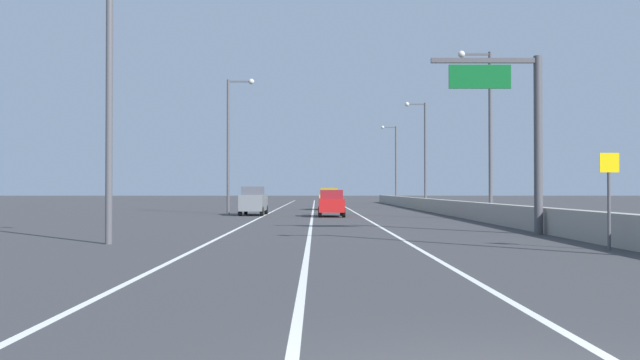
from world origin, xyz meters
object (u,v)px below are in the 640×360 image
object	(u,v)px
lamp_post_right_second	(486,123)
lamp_post_right_fourth	(394,159)
lamp_post_left_near	(117,68)
car_red_1	(331,203)
car_yellow_2	(329,199)
car_gray_0	(253,201)
overhead_sign_gantry	(521,122)
lamp_post_right_third	(423,148)
speed_advisory_sign	(609,193)
lamp_post_left_mid	(231,137)

from	to	relation	value
lamp_post_right_second	lamp_post_right_fourth	distance (m)	51.05
lamp_post_left_near	car_red_1	distance (m)	26.50
lamp_post_right_second	lamp_post_left_near	xyz separation A→B (m)	(-17.53, -19.53, 0.00)
lamp_post_left_near	car_yellow_2	xyz separation A→B (m)	(8.11, 41.77, -5.03)
lamp_post_left_near	car_red_1	xyz separation A→B (m)	(7.94, 24.77, -5.11)
car_red_1	car_gray_0	bearing A→B (deg)	153.82
overhead_sign_gantry	lamp_post_right_fourth	distance (m)	65.42
lamp_post_right_third	car_yellow_2	bearing A→B (deg)	-160.60
speed_advisory_sign	car_yellow_2	xyz separation A→B (m)	(-7.79, 44.33, -0.74)
lamp_post_right_third	lamp_post_right_second	bearing A→B (deg)	-89.83
speed_advisory_sign	lamp_post_left_mid	bearing A→B (deg)	115.24
speed_advisory_sign	lamp_post_left_mid	xyz separation A→B (m)	(-15.65, 33.19, 4.28)
lamp_post_left_near	car_gray_0	world-z (taller)	lamp_post_left_near
lamp_post_right_fourth	car_red_1	xyz separation A→B (m)	(-9.53, -45.82, -5.11)
lamp_post_right_fourth	car_gray_0	distance (m)	45.90
car_gray_0	car_yellow_2	distance (m)	15.37
lamp_post_right_third	car_yellow_2	size ratio (longest dim) A/B	2.35
speed_advisory_sign	lamp_post_right_fourth	size ratio (longest dim) A/B	0.28
speed_advisory_sign	lamp_post_left_near	world-z (taller)	lamp_post_left_near
car_red_1	lamp_post_left_near	bearing A→B (deg)	-107.77
lamp_post_left_near	car_red_1	world-z (taller)	lamp_post_left_near
lamp_post_right_second	car_gray_0	distance (m)	17.97
lamp_post_right_second	lamp_post_left_mid	distance (m)	20.53
overhead_sign_gantry	car_red_1	bearing A→B (deg)	111.03
lamp_post_right_second	overhead_sign_gantry	bearing A→B (deg)	-98.21
speed_advisory_sign	lamp_post_left_near	bearing A→B (deg)	170.86
lamp_post_left_near	car_red_1	bearing A→B (deg)	72.23
lamp_post_left_mid	lamp_post_left_near	bearing A→B (deg)	-90.48
car_gray_0	lamp_post_left_near	bearing A→B (deg)	-94.67
car_red_1	lamp_post_right_third	bearing A→B (deg)	64.88
car_gray_0	car_yellow_2	xyz separation A→B (m)	(5.86, 14.21, -0.03)
lamp_post_left_mid	lamp_post_right_third	bearing A→B (deg)	39.99
car_gray_0	car_red_1	distance (m)	6.33
car_red_1	lamp_post_right_second	bearing A→B (deg)	-28.65
lamp_post_right_third	car_red_1	size ratio (longest dim) A/B	2.53
overhead_sign_gantry	lamp_post_right_second	world-z (taller)	lamp_post_right_second
lamp_post_right_fourth	lamp_post_left_mid	xyz separation A→B (m)	(-17.21, -39.95, 0.00)
lamp_post_right_fourth	car_gray_0	bearing A→B (deg)	-109.47
lamp_post_left_mid	lamp_post_right_second	bearing A→B (deg)	-32.74
lamp_post_right_fourth	car_yellow_2	distance (m)	30.71
lamp_post_right_third	overhead_sign_gantry	bearing A→B (deg)	-92.86
overhead_sign_gantry	lamp_post_right_fourth	size ratio (longest dim) A/B	0.71
lamp_post_right_second	lamp_post_left_near	world-z (taller)	same
overhead_sign_gantry	lamp_post_left_near	world-z (taller)	lamp_post_left_near
car_red_1	speed_advisory_sign	bearing A→B (deg)	-73.75
lamp_post_left_near	car_yellow_2	distance (m)	42.84
lamp_post_right_second	lamp_post_right_fourth	size ratio (longest dim) A/B	1.00
car_gray_0	lamp_post_left_mid	bearing A→B (deg)	123.06
speed_advisory_sign	lamp_post_right_fourth	world-z (taller)	lamp_post_right_fourth
lamp_post_right_second	lamp_post_left_mid	size ratio (longest dim) A/B	1.00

